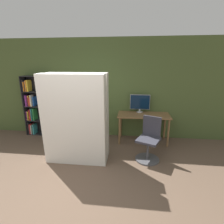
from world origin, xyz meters
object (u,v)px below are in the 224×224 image
Objects in this scene: mattress_near at (74,121)px; mattress_far at (79,116)px; office_chair at (149,143)px; bookshelf at (37,107)px; monitor at (140,103)px.

mattress_far is (0.00, 0.34, -0.00)m from mattress_near.
mattress_far is at bearing 179.88° from office_chair.
monitor is at bearing 0.33° from bookshelf.
office_chair is (0.18, -1.13, -0.63)m from monitor.
monitor is at bearing 47.17° from mattress_near.
mattress_near is (-1.53, -0.33, 0.55)m from office_chair.
office_chair is at bearing -81.14° from monitor.
bookshelf is (-2.97, -0.02, -0.19)m from monitor.
monitor is 1.76m from mattress_far.
mattress_near reaches higher than monitor.
office_chair is 1.62m from mattress_far.
monitor is 0.31× the size of bookshelf.
mattress_far reaches higher than monitor.
office_chair is 0.51× the size of mattress_near.
monitor reaches higher than office_chair.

